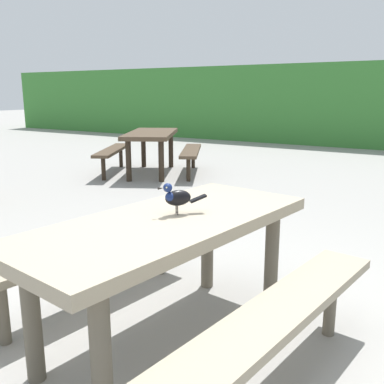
{
  "coord_description": "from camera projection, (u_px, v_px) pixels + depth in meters",
  "views": [
    {
      "loc": [
        1.18,
        -1.78,
        1.41
      ],
      "look_at": [
        -0.12,
        0.33,
        0.84
      ],
      "focal_mm": 40.39,
      "sensor_mm": 36.0,
      "label": 1
    }
  ],
  "objects": [
    {
      "name": "picnic_table_mid_left",
      "position": [
        151.0,
        142.0,
        7.58
      ],
      "size": [
        2.29,
        2.3,
        0.74
      ],
      "color": "#473828",
      "rests_on": "ground"
    },
    {
      "name": "picnic_table_foreground",
      "position": [
        169.0,
        249.0,
        2.42
      ],
      "size": [
        1.9,
        1.93,
        0.74
      ],
      "color": "gray",
      "rests_on": "ground"
    },
    {
      "name": "ground_plane",
      "position": [
        179.0,
        353.0,
        2.4
      ],
      "size": [
        60.0,
        60.0,
        0.0
      ],
      "primitive_type": "plane",
      "color": "gray"
    },
    {
      "name": "bird_grackle",
      "position": [
        176.0,
        197.0,
        2.42
      ],
      "size": [
        0.2,
        0.24,
        0.18
      ],
      "color": "black",
      "rests_on": "picnic_table_foreground"
    }
  ]
}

